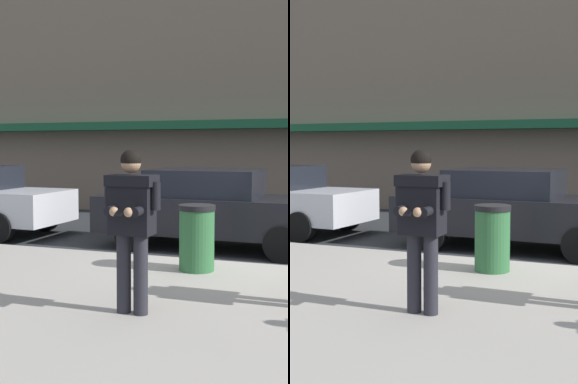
# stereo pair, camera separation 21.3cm
# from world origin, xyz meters

# --- Properties ---
(ground_plane) EXTENTS (80.00, 80.00, 0.00)m
(ground_plane) POSITION_xyz_m (0.00, 0.00, 0.00)
(ground_plane) COLOR #2B2D30
(sidewalk) EXTENTS (32.00, 5.30, 0.14)m
(sidewalk) POSITION_xyz_m (1.00, -2.85, 0.07)
(sidewalk) COLOR #A8A399
(sidewalk) RESTS_ON ground
(parked_sedan_mid) EXTENTS (4.54, 2.01, 1.54)m
(parked_sedan_mid) POSITION_xyz_m (-0.72, 1.52, 0.79)
(parked_sedan_mid) COLOR black
(parked_sedan_mid) RESTS_ON ground
(man_texting_on_phone) EXTENTS (0.65, 0.58, 1.81)m
(man_texting_on_phone) POSITION_xyz_m (-0.51, -3.27, 1.25)
(man_texting_on_phone) COLOR #23232B
(man_texting_on_phone) RESTS_ON sidewalk
(trash_bin) EXTENTS (0.55, 0.55, 0.98)m
(trash_bin) POSITION_xyz_m (-0.38, -1.01, 0.63)
(trash_bin) COLOR #2D6638
(trash_bin) RESTS_ON sidewalk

